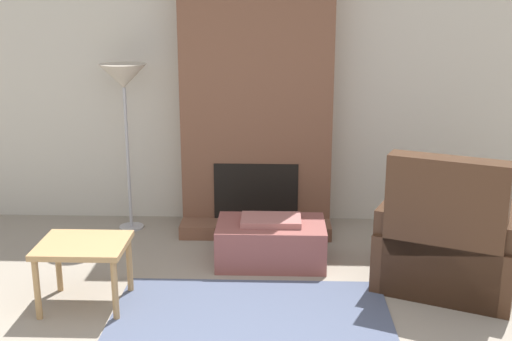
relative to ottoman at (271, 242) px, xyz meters
The scene contains 7 objects.
wall_back 1.60m from the ottoman, 97.49° to the left, with size 7.01×0.06×2.60m, color beige.
fireplace 1.41m from the ottoman, 99.30° to the left, with size 1.38×0.64×2.60m.
ottoman is the anchor object (origin of this frame).
armchair 1.40m from the ottoman, 19.04° to the right, with size 1.22×1.13×1.07m.
side_table 1.55m from the ottoman, 148.42° to the right, with size 0.61×0.52×0.48m.
floor_lamp_left 1.97m from the ottoman, 150.07° to the left, with size 0.43×0.43×1.55m.
area_rug 1.23m from the ottoman, 95.93° to the right, with size 1.93×1.66×0.01m, color #4C5670.
Camera 1 is at (0.20, -2.82, 2.14)m, focal length 45.00 mm.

